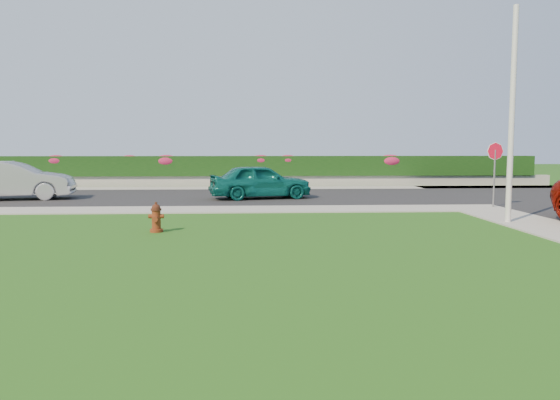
{
  "coord_description": "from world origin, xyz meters",
  "views": [
    {
      "loc": [
        -1.0,
        -9.98,
        2.18
      ],
      "look_at": [
        -0.33,
        3.24,
        0.9
      ],
      "focal_mm": 35.0,
      "sensor_mm": 36.0,
      "label": 1
    }
  ],
  "objects": [
    {
      "name": "flower_clump_c",
      "position": [
        -5.74,
        20.5,
        1.43
      ],
      "size": [
        1.35,
        0.87,
        0.67
      ],
      "primitive_type": "ellipsoid",
      "color": "#BF2044",
      "rests_on": "hedge"
    },
    {
      "name": "sedan_teal",
      "position": [
        -0.66,
        12.87,
        0.76
      ],
      "size": [
        4.51,
        2.64,
        1.44
      ],
      "primitive_type": "imported",
      "rotation": [
        0.0,
        0.0,
        1.81
      ],
      "color": "#0B5952",
      "rests_on": "street_far"
    },
    {
      "name": "utility_pole",
      "position": [
        6.36,
        5.25,
        3.07
      ],
      "size": [
        0.16,
        0.16,
        6.13
      ],
      "primitive_type": "cylinder",
      "color": "silver",
      "rests_on": "ground"
    },
    {
      "name": "hedge",
      "position": [
        -1.0,
        20.6,
        1.15
      ],
      "size": [
        32.0,
        0.9,
        1.1
      ],
      "primitive_type": "cube",
      "color": "black",
      "rests_on": "retaining_wall"
    },
    {
      "name": "sedan_silver",
      "position": [
        -10.83,
        12.94,
        0.82
      ],
      "size": [
        4.96,
        2.43,
        1.57
      ],
      "primitive_type": "imported",
      "rotation": [
        0.0,
        0.0,
        1.74
      ],
      "color": "#9E9FA5",
      "rests_on": "street_far"
    },
    {
      "name": "curb_corner",
      "position": [
        7.0,
        9.0,
        0.02
      ],
      "size": [
        2.0,
        2.0,
        0.04
      ],
      "primitive_type": "cube",
      "color": "gray",
      "rests_on": "ground"
    },
    {
      "name": "retaining_wall",
      "position": [
        -1.0,
        20.5,
        0.3
      ],
      "size": [
        34.0,
        0.4,
        0.6
      ],
      "primitive_type": "cube",
      "color": "gray",
      "rests_on": "ground"
    },
    {
      "name": "flower_clump_b",
      "position": [
        -7.75,
        20.5,
        1.49
      ],
      "size": [
        1.07,
        0.69,
        0.54
      ],
      "primitive_type": "ellipsoid",
      "color": "#BF2044",
      "rests_on": "hedge"
    },
    {
      "name": "sidewalk_beyond",
      "position": [
        -1.0,
        19.0,
        0.02
      ],
      "size": [
        34.0,
        2.0,
        0.04
      ],
      "primitive_type": "cube",
      "color": "gray",
      "rests_on": "ground"
    },
    {
      "name": "sidewalk_far",
      "position": [
        -6.0,
        9.0,
        0.02
      ],
      "size": [
        24.0,
        2.0,
        0.04
      ],
      "primitive_type": "cube",
      "color": "gray",
      "rests_on": "ground"
    },
    {
      "name": "flower_clump_d",
      "position": [
        -0.51,
        20.5,
        1.47
      ],
      "size": [
        1.18,
        0.76,
        0.59
      ],
      "primitive_type": "ellipsoid",
      "color": "#BF2044",
      "rests_on": "hedge"
    },
    {
      "name": "stop_sign",
      "position": [
        7.69,
        9.16,
        1.74
      ],
      "size": [
        0.64,
        0.12,
        2.37
      ],
      "rotation": [
        0.0,
        0.0,
        -0.25
      ],
      "color": "slate",
      "rests_on": "ground"
    },
    {
      "name": "ground",
      "position": [
        0.0,
        0.0,
        0.0
      ],
      "size": [
        120.0,
        120.0,
        0.0
      ],
      "primitive_type": "plane",
      "color": "black",
      "rests_on": "ground"
    },
    {
      "name": "flower_clump_e",
      "position": [
        0.99,
        20.5,
        1.47
      ],
      "size": [
        1.16,
        0.74,
        0.58
      ],
      "primitive_type": "ellipsoid",
      "color": "#BF2044",
      "rests_on": "hedge"
    },
    {
      "name": "flower_clump_a",
      "position": [
        -11.71,
        20.5,
        1.45
      ],
      "size": [
        1.24,
        0.8,
        0.62
      ],
      "primitive_type": "ellipsoid",
      "color": "#BF2044",
      "rests_on": "hedge"
    },
    {
      "name": "flower_clump_f",
      "position": [
        6.8,
        20.5,
        1.42
      ],
      "size": [
        1.41,
        0.91,
        0.71
      ],
      "primitive_type": "ellipsoid",
      "color": "#BF2044",
      "rests_on": "hedge"
    },
    {
      "name": "fire_hydrant",
      "position": [
        -3.48,
        4.09,
        0.37
      ],
      "size": [
        0.39,
        0.37,
        0.78
      ],
      "rotation": [
        0.0,
        0.0,
        0.0
      ],
      "color": "#53110D",
      "rests_on": "ground"
    },
    {
      "name": "street_far",
      "position": [
        -5.0,
        14.0,
        0.02
      ],
      "size": [
        26.0,
        8.0,
        0.04
      ],
      "primitive_type": "cube",
      "color": "black",
      "rests_on": "ground"
    }
  ]
}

